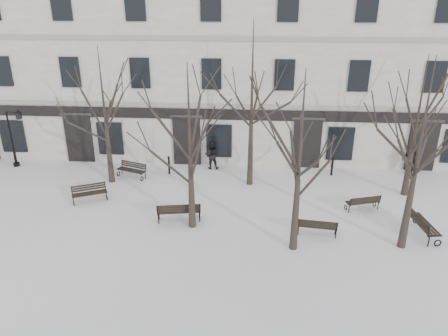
# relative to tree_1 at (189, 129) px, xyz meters

# --- Properties ---
(ground) EXTENTS (100.00, 100.00, 0.00)m
(ground) POSITION_rel_tree_1_xyz_m (2.22, -0.68, -4.53)
(ground) COLOR white
(ground) RESTS_ON ground
(building) EXTENTS (40.40, 10.20, 11.40)m
(building) POSITION_rel_tree_1_xyz_m (2.22, 12.27, 0.98)
(building) COLOR silver
(building) RESTS_ON ground
(tree_1) EXTENTS (5.08, 5.08, 7.25)m
(tree_1) POSITION_rel_tree_1_xyz_m (0.00, 0.00, 0.00)
(tree_1) COLOR black
(tree_1) RESTS_ON ground
(tree_2) EXTENTS (5.13, 5.13, 7.33)m
(tree_2) POSITION_rel_tree_1_xyz_m (4.36, -1.46, 0.05)
(tree_2) COLOR black
(tree_2) RESTS_ON ground
(tree_3) EXTENTS (5.42, 5.42, 7.75)m
(tree_3) POSITION_rel_tree_1_xyz_m (8.81, -1.04, 0.31)
(tree_3) COLOR black
(tree_3) RESTS_ON ground
(tree_4) EXTENTS (5.09, 5.09, 7.27)m
(tree_4) POSITION_rel_tree_1_xyz_m (-5.04, 4.43, 0.01)
(tree_4) COLOR black
(tree_4) RESTS_ON ground
(tree_5) EXTENTS (5.97, 5.97, 8.52)m
(tree_5) POSITION_rel_tree_1_xyz_m (2.49, 4.65, 0.80)
(tree_5) COLOR black
(tree_5) RESTS_ON ground
(tree_6) EXTENTS (4.96, 4.96, 7.08)m
(tree_6) POSITION_rel_tree_1_xyz_m (10.43, 3.92, -0.11)
(tree_6) COLOR black
(tree_6) RESTS_ON ground
(bench_0) EXTENTS (1.75, 1.25, 0.84)m
(bench_0) POSITION_rel_tree_1_xyz_m (-5.43, 2.10, -4.07)
(bench_0) COLOR black
(bench_0) RESTS_ON ground
(bench_1) EXTENTS (2.04, 1.01, 0.99)m
(bench_1) POSITION_rel_tree_1_xyz_m (-0.66, 0.39, -4.00)
(bench_1) COLOR black
(bench_1) RESTS_ON ground
(bench_2) EXTENTS (1.72, 0.80, 0.84)m
(bench_2) POSITION_rel_tree_1_xyz_m (5.44, -0.39, -4.08)
(bench_2) COLOR black
(bench_2) RESTS_ON ground
(bench_3) EXTENTS (1.75, 1.15, 0.84)m
(bench_3) POSITION_rel_tree_1_xyz_m (-4.08, 5.12, -4.08)
(bench_3) COLOR black
(bench_3) RESTS_ON ground
(bench_4) EXTENTS (1.69, 1.02, 0.81)m
(bench_4) POSITION_rel_tree_1_xyz_m (7.91, 2.05, -4.09)
(bench_4) COLOR black
(bench_4) RESTS_ON ground
(bench_5) EXTENTS (0.98, 2.07, 1.00)m
(bench_5) POSITION_rel_tree_1_xyz_m (9.90, -0.02, -3.99)
(bench_5) COLOR black
(bench_5) RESTS_ON ground
(lamp_post) EXTENTS (1.08, 0.40, 3.47)m
(lamp_post) POSITION_rel_tree_1_xyz_m (-11.13, 6.21, -2.53)
(lamp_post) COLOR black
(lamp_post) RESTS_ON ground
(bollard_a) EXTENTS (0.14, 0.14, 1.07)m
(bollard_a) POSITION_rel_tree_1_xyz_m (-2.10, 5.70, -3.96)
(bollard_a) COLOR black
(bollard_a) RESTS_ON ground
(bollard_b) EXTENTS (0.14, 0.14, 1.09)m
(bollard_b) POSITION_rel_tree_1_xyz_m (7.08, 6.13, -3.95)
(bollard_b) COLOR black
(bollard_b) RESTS_ON ground
(pedestrian_b) EXTENTS (0.83, 0.65, 1.70)m
(pedestrian_b) POSITION_rel_tree_1_xyz_m (0.24, 6.66, -4.53)
(pedestrian_b) COLOR black
(pedestrian_b) RESTS_ON ground
(pedestrian_c) EXTENTS (1.09, 0.67, 1.73)m
(pedestrian_c) POSITION_rel_tree_1_xyz_m (11.51, 6.57, -4.53)
(pedestrian_c) COLOR black
(pedestrian_c) RESTS_ON ground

